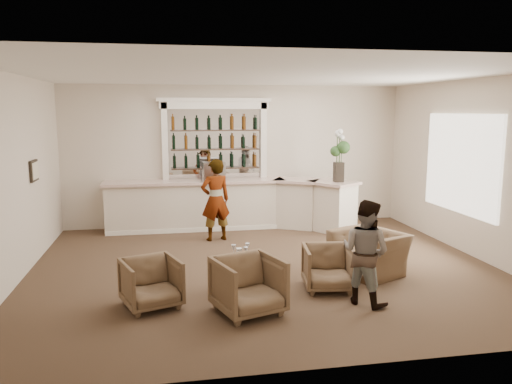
# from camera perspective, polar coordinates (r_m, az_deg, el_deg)

# --- Properties ---
(ground) EXTENTS (8.00, 8.00, 0.00)m
(ground) POSITION_cam_1_polar(r_m,az_deg,el_deg) (8.81, 0.95, -8.64)
(ground) COLOR #503528
(ground) RESTS_ON ground
(room_shell) EXTENTS (8.04, 7.02, 3.32)m
(room_shell) POSITION_cam_1_polar(r_m,az_deg,el_deg) (9.12, 1.12, 6.94)
(room_shell) COLOR beige
(room_shell) RESTS_ON ground
(bar_counter) EXTENTS (5.72, 1.80, 1.14)m
(bar_counter) POSITION_cam_1_polar(r_m,az_deg,el_deg) (11.52, -2.74, -1.42)
(bar_counter) COLOR white
(bar_counter) RESTS_ON ground
(back_bar_alcove) EXTENTS (2.64, 0.25, 3.00)m
(back_bar_alcove) POSITION_cam_1_polar(r_m,az_deg,el_deg) (11.71, -4.71, 5.93)
(back_bar_alcove) COLOR white
(back_bar_alcove) RESTS_ON ground
(cocktail_table) EXTENTS (0.58, 0.58, 0.50)m
(cocktail_table) POSITION_cam_1_polar(r_m,az_deg,el_deg) (7.70, -1.63, -9.36)
(cocktail_table) COLOR #44271D
(cocktail_table) RESTS_ON ground
(sommelier) EXTENTS (0.71, 0.54, 1.73)m
(sommelier) POSITION_cam_1_polar(r_m,az_deg,el_deg) (10.47, -4.65, -0.91)
(sommelier) COLOR gray
(sommelier) RESTS_ON ground
(guest) EXTENTS (0.89, 0.92, 1.49)m
(guest) POSITION_cam_1_polar(r_m,az_deg,el_deg) (7.22, 12.40, -6.72)
(guest) COLOR gray
(guest) RESTS_ON ground
(armchair_left) EXTENTS (0.95, 0.96, 0.69)m
(armchair_left) POSITION_cam_1_polar(r_m,az_deg,el_deg) (7.19, -11.89, -10.14)
(armchair_left) COLOR brown
(armchair_left) RESTS_ON ground
(armchair_center) EXTENTS (1.05, 1.07, 0.77)m
(armchair_center) POSITION_cam_1_polar(r_m,az_deg,el_deg) (6.83, -0.88, -10.63)
(armchair_center) COLOR brown
(armchair_center) RESTS_ON ground
(armchair_right) EXTENTS (0.82, 0.84, 0.68)m
(armchair_right) POSITION_cam_1_polar(r_m,az_deg,el_deg) (7.78, 8.24, -8.57)
(armchair_right) COLOR brown
(armchair_right) RESTS_ON ground
(armchair_far) EXTENTS (1.33, 1.40, 0.71)m
(armchair_far) POSITION_cam_1_polar(r_m,az_deg,el_deg) (8.64, 12.75, -6.78)
(armchair_far) COLOR brown
(armchair_far) RESTS_ON ground
(espresso_machine) EXTENTS (0.50, 0.43, 0.43)m
(espresso_machine) POSITION_cam_1_polar(r_m,az_deg,el_deg) (11.31, -4.86, 2.35)
(espresso_machine) COLOR #BCBDC1
(espresso_machine) RESTS_ON bar_counter
(flower_vase) EXTENTS (0.31, 0.31, 1.17)m
(flower_vase) POSITION_cam_1_polar(r_m,az_deg,el_deg) (11.22, 9.48, 4.48)
(flower_vase) COLOR black
(flower_vase) RESTS_ON bar_counter
(wine_glass_bar_left) EXTENTS (0.07, 0.07, 0.21)m
(wine_glass_bar_left) POSITION_cam_1_polar(r_m,az_deg,el_deg) (11.37, -3.76, 1.86)
(wine_glass_bar_left) COLOR white
(wine_glass_bar_left) RESTS_ON bar_counter
(wine_glass_bar_right) EXTENTS (0.07, 0.07, 0.21)m
(wine_glass_bar_right) POSITION_cam_1_polar(r_m,az_deg,el_deg) (11.39, -4.02, 1.86)
(wine_glass_bar_right) COLOR white
(wine_glass_bar_right) RESTS_ON bar_counter
(wine_glass_tbl_a) EXTENTS (0.07, 0.07, 0.21)m
(wine_glass_tbl_a) POSITION_cam_1_polar(r_m,az_deg,el_deg) (7.61, -2.58, -6.80)
(wine_glass_tbl_a) COLOR white
(wine_glass_tbl_a) RESTS_ON cocktail_table
(wine_glass_tbl_b) EXTENTS (0.07, 0.07, 0.21)m
(wine_glass_tbl_b) POSITION_cam_1_polar(r_m,az_deg,el_deg) (7.69, -0.99, -6.63)
(wine_glass_tbl_b) COLOR white
(wine_glass_tbl_b) RESTS_ON cocktail_table
(wine_glass_tbl_c) EXTENTS (0.07, 0.07, 0.21)m
(wine_glass_tbl_c) POSITION_cam_1_polar(r_m,az_deg,el_deg) (7.48, -1.19, -7.08)
(wine_glass_tbl_c) COLOR white
(wine_glass_tbl_c) RESTS_ON cocktail_table
(napkin_holder) EXTENTS (0.08, 0.08, 0.12)m
(napkin_holder) POSITION_cam_1_polar(r_m,az_deg,el_deg) (7.74, -1.94, -6.87)
(napkin_holder) COLOR white
(napkin_holder) RESTS_ON cocktail_table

